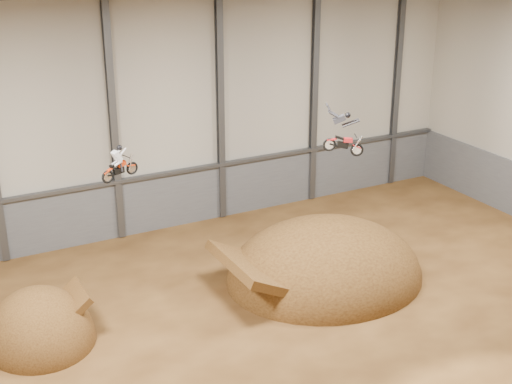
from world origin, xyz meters
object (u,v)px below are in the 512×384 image
landing_ramp (324,278)px  fmx_rider_b (343,131)px  fmx_rider_a (120,161)px  takeoff_ramp (41,340)px

landing_ramp → fmx_rider_b: 9.04m
landing_ramp → fmx_rider_b: (-0.76, -2.14, 8.74)m
fmx_rider_a → fmx_rider_b: 10.12m
fmx_rider_a → landing_ramp: bearing=-17.3°
takeoff_ramp → landing_ramp: bearing=-3.7°
landing_ramp → fmx_rider_a: bearing=178.0°
takeoff_ramp → fmx_rider_b: fmx_rider_b is taller
takeoff_ramp → fmx_rider_b: bearing=-12.6°
landing_ramp → takeoff_ramp: bearing=176.3°
fmx_rider_a → fmx_rider_b: size_ratio=0.71×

